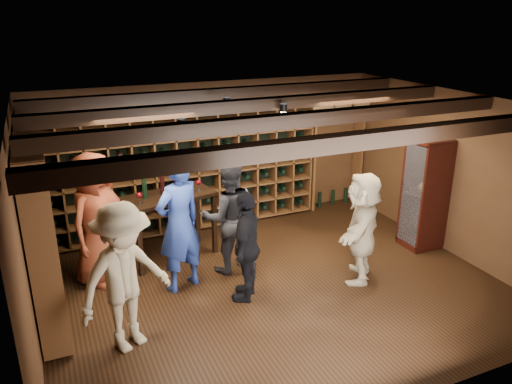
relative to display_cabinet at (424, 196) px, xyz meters
name	(u,v)px	position (x,y,z in m)	size (l,w,h in m)	color
ground	(274,285)	(-2.71, -0.20, -0.86)	(6.00, 6.00, 0.00)	black
room_shell	(274,112)	(-2.71, -0.15, 1.56)	(6.00, 6.00, 6.00)	#4D301A
wine_rack_back	(186,166)	(-3.24, 2.13, 0.29)	(4.65, 0.30, 2.20)	brown
wine_rack_left	(41,220)	(-5.54, 0.62, 0.29)	(0.30, 2.65, 2.20)	brown
crate_shelf	(337,126)	(-0.31, 2.12, 0.71)	(1.20, 0.32, 2.07)	brown
display_cabinet	(424,196)	(0.00, 0.00, 0.00)	(0.55, 0.50, 1.75)	black
man_blue_shirt	(179,224)	(-3.88, 0.29, 0.08)	(0.69, 0.45, 1.88)	navy
man_grey_suit	(229,217)	(-3.11, 0.48, -0.02)	(0.81, 0.63, 1.67)	black
guest_red_floral	(97,219)	(-4.86, 0.91, 0.08)	(0.91, 0.60, 1.87)	maroon
guest_woman_black	(247,246)	(-3.17, -0.31, -0.11)	(0.88, 0.36, 1.49)	black
guest_khaki	(125,278)	(-4.78, -0.73, 0.01)	(1.12, 0.64, 1.73)	gray
guest_beige	(362,227)	(-1.51, -0.48, -0.07)	(1.46, 0.47, 1.57)	#BEAD8B
tasting_table	(168,203)	(-3.79, 1.24, 0.03)	(1.46, 0.94, 1.30)	black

